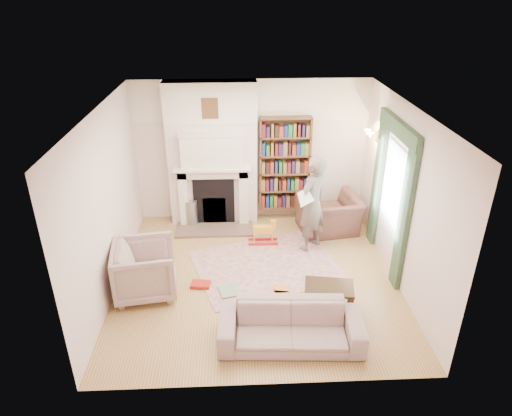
{
  "coord_description": "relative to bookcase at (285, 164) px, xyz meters",
  "views": [
    {
      "loc": [
        -0.31,
        -6.24,
        4.37
      ],
      "look_at": [
        0.0,
        0.25,
        1.15
      ],
      "focal_mm": 32.0,
      "sensor_mm": 36.0,
      "label": 1
    }
  ],
  "objects": [
    {
      "name": "rug",
      "position": [
        -0.47,
        -1.8,
        -1.17
      ],
      "size": [
        2.79,
        2.44,
        0.01
      ],
      "primitive_type": "cube",
      "rotation": [
        0.0,
        0.0,
        0.31
      ],
      "color": "beige",
      "rests_on": "floor"
    },
    {
      "name": "window",
      "position": [
        1.58,
        -1.72,
        0.27
      ],
      "size": [
        0.02,
        0.9,
        1.3
      ],
      "primitive_type": "cube",
      "color": "silver",
      "rests_on": "wall_right"
    },
    {
      "name": "pelmet",
      "position": [
        1.54,
        -1.72,
        1.2
      ],
      "size": [
        0.09,
        1.7,
        0.24
      ],
      "primitive_type": "cube",
      "color": "#2B432C",
      "rests_on": "wall_right"
    },
    {
      "name": "wall_left",
      "position": [
        -2.9,
        -2.12,
        0.22
      ],
      "size": [
        0.0,
        4.5,
        4.5
      ],
      "primitive_type": "plane",
      "rotation": [
        1.57,
        0.0,
        1.57
      ],
      "color": "silver",
      "rests_on": "floor"
    },
    {
      "name": "man_reading",
      "position": [
        0.37,
        -1.23,
        -0.29
      ],
      "size": [
        0.76,
        0.75,
        1.77
      ],
      "primitive_type": "imported",
      "rotation": [
        0.0,
        0.0,
        3.91
      ],
      "color": "#61564D",
      "rests_on": "floor"
    },
    {
      "name": "floor",
      "position": [
        -0.65,
        -2.12,
        -1.18
      ],
      "size": [
        4.5,
        4.5,
        0.0
      ],
      "primitive_type": "plane",
      "color": "olive",
      "rests_on": "ground"
    },
    {
      "name": "curtain_right",
      "position": [
        1.55,
        -1.02,
        0.02
      ],
      "size": [
        0.07,
        0.32,
        2.4
      ],
      "primitive_type": "cube",
      "color": "#2B432C",
      "rests_on": "floor"
    },
    {
      "name": "armchair_reading",
      "position": [
        0.82,
        -0.63,
        -0.81
      ],
      "size": [
        1.25,
        1.13,
        0.72
      ],
      "primitive_type": "imported",
      "rotation": [
        0.0,
        0.0,
        3.3
      ],
      "color": "#4E2E29",
      "rests_on": "floor"
    },
    {
      "name": "ceiling",
      "position": [
        -0.65,
        -2.12,
        1.62
      ],
      "size": [
        4.5,
        4.5,
        0.0
      ],
      "primitive_type": "plane",
      "rotation": [
        3.14,
        0.0,
        0.0
      ],
      "color": "white",
      "rests_on": "wall_back"
    },
    {
      "name": "paraffin_heater",
      "position": [
        -1.85,
        -0.28,
        -0.9
      ],
      "size": [
        0.24,
        0.24,
        0.55
      ],
      "primitive_type": "cylinder",
      "rotation": [
        0.0,
        0.0,
        0.01
      ],
      "color": "#94979A",
      "rests_on": "floor"
    },
    {
      "name": "newspaper",
      "position": [
        0.22,
        -1.43,
        -0.05
      ],
      "size": [
        0.33,
        0.32,
        0.24
      ],
      "primitive_type": "cube",
      "rotation": [
        -0.35,
        0.0,
        0.76
      ],
      "color": "white",
      "rests_on": "man_reading"
    },
    {
      "name": "wall_front",
      "position": [
        -0.65,
        -4.37,
        0.22
      ],
      "size": [
        4.5,
        0.0,
        4.5
      ],
      "primitive_type": "plane",
      "rotation": [
        -1.57,
        0.0,
        0.0
      ],
      "color": "silver",
      "rests_on": "floor"
    },
    {
      "name": "comic_annuals",
      "position": [
        -0.42,
        -2.64,
        -1.16
      ],
      "size": [
        0.65,
        0.5,
        0.02
      ],
      "color": "red",
      "rests_on": "rug"
    },
    {
      "name": "armchair_left",
      "position": [
        -2.38,
        -2.45,
        -0.75
      ],
      "size": [
        1.05,
        1.03,
        0.85
      ],
      "primitive_type": "imported",
      "rotation": [
        0.0,
        0.0,
        1.72
      ],
      "color": "#B7AA97",
      "rests_on": "floor"
    },
    {
      "name": "wall_sconce",
      "position": [
        1.38,
        -0.62,
        0.72
      ],
      "size": [
        0.2,
        0.24,
        0.24
      ],
      "primitive_type": null,
      "color": "gold",
      "rests_on": "wall_right"
    },
    {
      "name": "wall_right",
      "position": [
        1.6,
        -2.12,
        0.22
      ],
      "size": [
        0.0,
        4.5,
        4.5
      ],
      "primitive_type": "plane",
      "rotation": [
        1.57,
        0.0,
        -1.57
      ],
      "color": "silver",
      "rests_on": "floor"
    },
    {
      "name": "wall_back",
      "position": [
        -0.65,
        0.13,
        0.22
      ],
      "size": [
        4.5,
        0.0,
        4.5
      ],
      "primitive_type": "plane",
      "rotation": [
        1.57,
        0.0,
        0.0
      ],
      "color": "silver",
      "rests_on": "floor"
    },
    {
      "name": "fireplace",
      "position": [
        -1.4,
        -0.07,
        0.21
      ],
      "size": [
        1.7,
        0.58,
        2.8
      ],
      "color": "silver",
      "rests_on": "floor"
    },
    {
      "name": "rocking_horse",
      "position": [
        -0.48,
        -1.04,
        -0.93
      ],
      "size": [
        0.55,
        0.23,
        0.48
      ],
      "primitive_type": null,
      "rotation": [
        0.0,
        0.0,
        -0.02
      ],
      "color": "gold",
      "rests_on": "rug"
    },
    {
      "name": "curtain_left",
      "position": [
        1.55,
        -2.42,
        0.02
      ],
      "size": [
        0.07,
        0.32,
        2.4
      ],
      "primitive_type": "cube",
      "color": "#2B432C",
      "rests_on": "floor"
    },
    {
      "name": "sofa",
      "position": [
        -0.27,
        -3.67,
        -0.9
      ],
      "size": [
        1.95,
        0.86,
        0.56
      ],
      "primitive_type": "imported",
      "rotation": [
        0.0,
        0.0,
        -0.06
      ],
      "color": "#B9A798",
      "rests_on": "floor"
    },
    {
      "name": "coffee_table",
      "position": [
        0.35,
        -3.04,
        -0.95
      ],
      "size": [
        0.77,
        0.56,
        0.45
      ],
      "primitive_type": null,
      "rotation": [
        0.0,
        0.0,
        -0.17
      ],
      "color": "#322211",
      "rests_on": "floor"
    },
    {
      "name": "bookcase",
      "position": [
        0.0,
        0.0,
        0.0
      ],
      "size": [
        1.0,
        0.24,
        1.85
      ],
      "primitive_type": "cube",
      "color": "brown",
      "rests_on": "floor"
    },
    {
      "name": "game_box_lid",
      "position": [
        -1.56,
        -2.34,
        -1.14
      ],
      "size": [
        0.33,
        0.24,
        0.05
      ],
      "primitive_type": "cube",
      "rotation": [
        0.0,
        0.0,
        -0.13
      ],
      "color": "#A91C13",
      "rests_on": "rug"
    },
    {
      "name": "board_game",
      "position": [
        -1.09,
        -2.52,
        -1.15
      ],
      "size": [
        0.4,
        0.4,
        0.03
      ],
      "primitive_type": "cube",
      "rotation": [
        0.0,
        0.0,
        0.26
      ],
      "color": "gold",
      "rests_on": "rug"
    }
  ]
}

